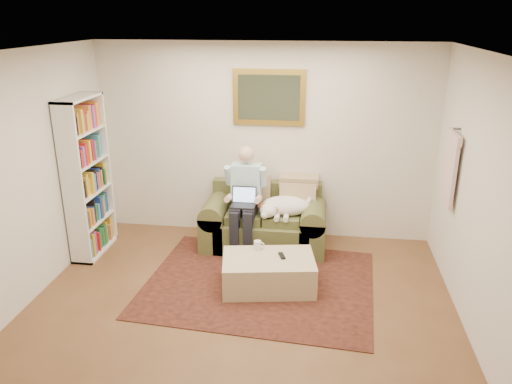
% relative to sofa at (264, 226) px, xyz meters
% --- Properties ---
extents(room_shell, '(4.51, 5.00, 2.61)m').
position_rel_sofa_xyz_m(room_shell, '(-0.07, -1.71, 1.02)').
color(room_shell, brown).
rests_on(room_shell, ground).
extents(rug, '(2.69, 2.21, 0.01)m').
position_rel_sofa_xyz_m(rug, '(0.07, -1.00, -0.27)').
color(rug, black).
rests_on(rug, room_shell).
extents(sofa, '(1.60, 0.81, 0.96)m').
position_rel_sofa_xyz_m(sofa, '(0.00, 0.00, 0.00)').
color(sofa, brown).
rests_on(sofa, room_shell).
extents(seated_man, '(0.53, 0.75, 1.34)m').
position_rel_sofa_xyz_m(seated_man, '(-0.24, -0.15, 0.40)').
color(seated_man, '#8CC8D8').
rests_on(seated_man, sofa).
extents(laptop, '(0.31, 0.25, 0.22)m').
position_rel_sofa_xyz_m(laptop, '(-0.24, -0.21, 0.43)').
color(laptop, black).
rests_on(laptop, seated_man).
extents(sleeping_dog, '(0.66, 0.41, 0.24)m').
position_rel_sofa_xyz_m(sleeping_dog, '(0.29, -0.08, 0.34)').
color(sleeping_dog, white).
rests_on(sleeping_dog, sofa).
extents(ottoman, '(1.11, 0.80, 0.37)m').
position_rel_sofa_xyz_m(ottoman, '(0.18, -1.07, -0.09)').
color(ottoman, '#CBB387').
rests_on(ottoman, room_shell).
extents(coffee_mug, '(0.08, 0.08, 0.10)m').
position_rel_sofa_xyz_m(coffee_mug, '(0.03, -0.87, 0.14)').
color(coffee_mug, white).
rests_on(coffee_mug, ottoman).
extents(tv_remote, '(0.10, 0.16, 0.02)m').
position_rel_sofa_xyz_m(tv_remote, '(0.32, -1.02, 0.10)').
color(tv_remote, black).
rests_on(tv_remote, ottoman).
extents(bookshelf, '(0.28, 0.80, 2.00)m').
position_rel_sofa_xyz_m(bookshelf, '(-2.17, -0.46, 0.72)').
color(bookshelf, white).
rests_on(bookshelf, room_shell).
extents(wall_mirror, '(0.94, 0.04, 0.72)m').
position_rel_sofa_xyz_m(wall_mirror, '(0.00, 0.41, 1.62)').
color(wall_mirror, gold).
rests_on(wall_mirror, room_shell).
extents(hanging_shirt, '(0.06, 0.52, 0.90)m').
position_rel_sofa_xyz_m(hanging_shirt, '(2.12, -0.46, 1.07)').
color(hanging_shirt, beige).
rests_on(hanging_shirt, room_shell).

